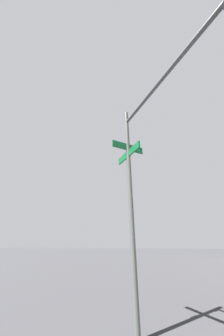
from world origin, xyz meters
TOP-DOWN VIEW (x-y plane):
  - traffic_signal_near at (-5.96, -6.67)m, footprint 3.36×2.35m

SIDE VIEW (x-z plane):
  - traffic_signal_near at x=-5.96m, z-range 1.15..6.59m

